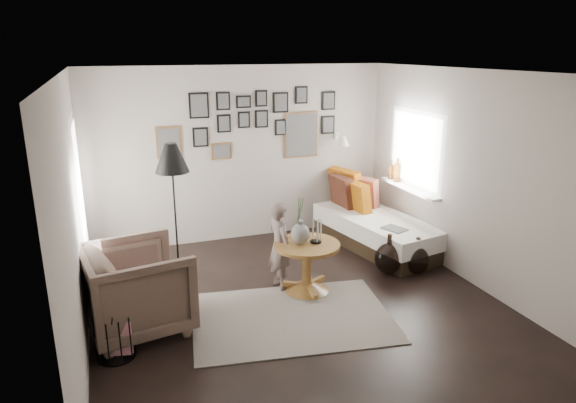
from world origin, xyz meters
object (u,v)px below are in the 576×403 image
object	(u,v)px
armchair	(138,288)
demijohn_large	(388,258)
child	(280,246)
vase	(300,230)
floor_lamp	(172,163)
demijohn_small	(417,260)
pedestal_table	(307,269)
daybed	(373,225)
magazine_basket	(115,336)

from	to	relation	value
armchair	demijohn_large	size ratio (longest dim) A/B	1.88
child	vase	bearing A→B (deg)	-144.41
floor_lamp	demijohn_small	xyz separation A→B (m)	(2.94, -0.88, -1.32)
armchair	demijohn_small	size ratio (longest dim) A/B	2.06
pedestal_table	vase	distance (m)	0.51
armchair	child	xyz separation A→B (m)	(1.69, 0.41, 0.08)
demijohn_large	child	size ratio (longest dim) A/B	0.50
vase	demijohn_small	size ratio (longest dim) A/B	1.14
pedestal_table	daybed	world-z (taller)	daybed
vase	child	bearing A→B (deg)	136.10
pedestal_table	magazine_basket	distance (m)	2.32
daybed	child	xyz separation A→B (m)	(-1.77, -0.87, 0.23)
child	demijohn_small	bearing A→B (deg)	-107.43
floor_lamp	demijohn_large	world-z (taller)	floor_lamp
daybed	magazine_basket	size ratio (longest dim) A/B	5.00
child	demijohn_large	bearing A→B (deg)	-104.42
vase	child	xyz separation A→B (m)	(-0.19, 0.18, -0.24)
pedestal_table	floor_lamp	world-z (taller)	floor_lamp
pedestal_table	child	size ratio (longest dim) A/B	0.72
floor_lamp	vase	bearing A→B (deg)	-32.76
vase	demijohn_small	xyz separation A→B (m)	(1.62, -0.04, -0.60)
daybed	vase	bearing A→B (deg)	-156.70
daybed	magazine_basket	bearing A→B (deg)	-165.49
floor_lamp	demijohn_large	xyz separation A→B (m)	(2.59, -0.76, -1.30)
armchair	magazine_basket	size ratio (longest dim) A/B	2.29
vase	floor_lamp	bearing A→B (deg)	147.24
daybed	floor_lamp	bearing A→B (deg)	173.67
armchair	child	distance (m)	1.74
pedestal_table	magazine_basket	world-z (taller)	pedestal_table
magazine_basket	floor_lamp	bearing A→B (deg)	61.61
magazine_basket	pedestal_table	bearing A→B (deg)	16.35
pedestal_table	vase	size ratio (longest dim) A/B	1.40
floor_lamp	demijohn_large	distance (m)	2.99
pedestal_table	floor_lamp	xyz separation A→B (m)	(-1.40, 0.87, 1.22)
vase	armchair	xyz separation A→B (m)	(-1.88, -0.23, -0.33)
pedestal_table	demijohn_large	size ratio (longest dim) A/B	1.45
demijohn_small	child	world-z (taller)	child
demijohn_large	demijohn_small	xyz separation A→B (m)	(0.35, -0.12, -0.02)
vase	daybed	distance (m)	1.96
daybed	demijohn_large	xyz separation A→B (m)	(-0.31, -0.97, -0.10)
magazine_basket	demijohn_large	size ratio (longest dim) A/B	0.82
pedestal_table	floor_lamp	distance (m)	2.05
pedestal_table	child	bearing A→B (deg)	143.04
magazine_basket	child	size ratio (longest dim) A/B	0.41
floor_lamp	child	bearing A→B (deg)	-30.52
floor_lamp	demijohn_small	world-z (taller)	floor_lamp
armchair	demijohn_small	world-z (taller)	armchair
daybed	child	distance (m)	1.99
vase	floor_lamp	xyz separation A→B (m)	(-1.32, 0.85, 0.72)
magazine_basket	demijohn_large	distance (m)	3.49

